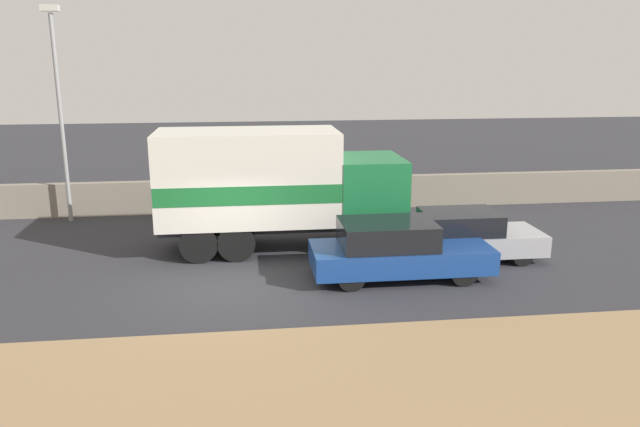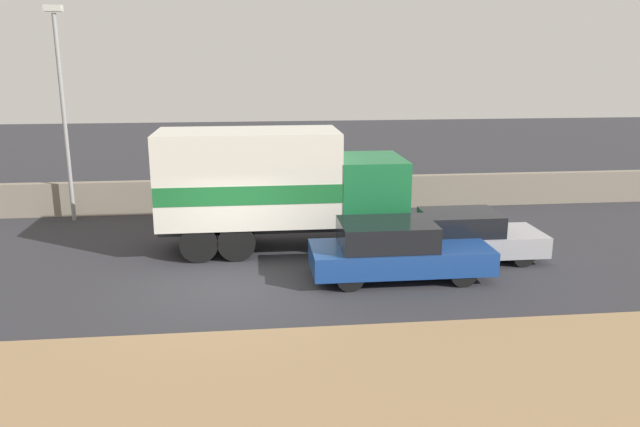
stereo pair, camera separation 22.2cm
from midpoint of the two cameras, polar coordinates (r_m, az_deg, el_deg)
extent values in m
plane|color=#2D2D33|center=(15.77, -7.39, -6.60)|extent=(80.00, 80.00, 0.00)
cube|color=#937551|center=(10.72, -7.83, -17.15)|extent=(60.00, 5.79, 0.04)
cube|color=gray|center=(23.04, -7.16, 1.67)|extent=(60.00, 0.35, 1.20)
cylinder|color=gray|center=(22.79, -22.07, 7.87)|extent=(0.14, 0.14, 6.91)
cube|color=beige|center=(22.74, -22.95, 16.91)|extent=(0.56, 0.28, 0.20)
cube|color=#196B38|center=(18.58, 4.86, 1.78)|extent=(1.92, 2.48, 2.21)
cube|color=black|center=(18.70, 7.72, 3.17)|extent=(0.06, 2.11, 0.97)
cube|color=#2D2D33|center=(18.44, -6.06, -0.98)|extent=(5.16, 1.34, 0.25)
cube|color=silver|center=(18.11, -6.18, 3.42)|extent=(5.16, 2.44, 2.63)
cube|color=#19662D|center=(18.18, -6.15, 2.46)|extent=(5.14, 2.46, 0.53)
cylinder|color=black|center=(19.83, 4.21, -0.54)|extent=(1.06, 0.28, 1.06)
cylinder|color=black|center=(17.85, 5.43, -2.25)|extent=(1.06, 0.28, 1.06)
cylinder|color=black|center=(19.56, -10.23, -0.94)|extent=(1.06, 0.28, 1.06)
cylinder|color=black|center=(17.55, -10.66, -2.73)|extent=(1.06, 0.28, 1.06)
cylinder|color=black|center=(19.51, -7.21, -0.86)|extent=(1.06, 0.28, 1.06)
cylinder|color=black|center=(17.50, -7.28, -2.64)|extent=(1.06, 0.28, 1.06)
cube|color=navy|center=(16.18, 7.72, -3.97)|extent=(4.58, 1.83, 0.60)
cube|color=black|center=(15.91, 6.51, -1.89)|extent=(2.38, 1.68, 0.65)
cylinder|color=black|center=(17.35, 11.64, -3.63)|extent=(0.68, 0.20, 0.68)
cylinder|color=black|center=(15.93, 13.37, -5.35)|extent=(0.68, 0.20, 0.68)
cylinder|color=black|center=(16.71, 2.30, -4.03)|extent=(0.68, 0.20, 0.68)
cylinder|color=black|center=(15.23, 3.19, -5.89)|extent=(0.68, 0.20, 0.68)
cube|color=#9E9EA3|center=(17.99, 13.92, -2.54)|extent=(3.98, 1.73, 0.57)
cube|color=black|center=(17.73, 13.07, -0.79)|extent=(2.07, 1.59, 0.58)
cylinder|color=black|center=(19.16, 16.60, -2.35)|extent=(0.60, 0.20, 0.60)
cylinder|color=black|center=(17.86, 18.42, -3.69)|extent=(0.60, 0.20, 0.60)
cylinder|color=black|center=(18.35, 9.47, -2.67)|extent=(0.60, 0.20, 0.60)
cylinder|color=black|center=(16.99, 10.82, -4.11)|extent=(0.60, 0.20, 0.60)
camera|label=1|loc=(0.11, -89.63, 0.10)|focal=35.00mm
camera|label=2|loc=(0.11, 90.37, -0.10)|focal=35.00mm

